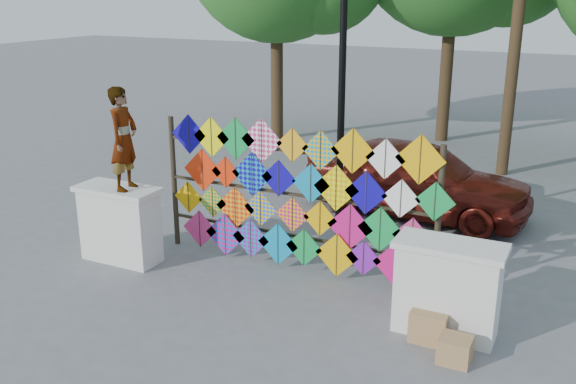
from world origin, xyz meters
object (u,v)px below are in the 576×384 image
Objects in this scene: sedan at (417,178)px; lamppost at (342,94)px; kite_rack at (296,198)px; vendor_woman at (124,139)px.

lamppost is (-0.77, -2.22, 1.93)m from sedan.
kite_rack is 1.10× the size of sedan.
lamppost reaches higher than vendor_woman.
vendor_woman is 0.37× the size of lamppost.
vendor_woman is (-2.57, -0.92, 0.88)m from kite_rack.
lamppost reaches higher than sedan.
kite_rack is 1.96m from lamppost.
kite_rack is 2.87m from vendor_woman.
kite_rack is 2.98× the size of vendor_woman.
vendor_woman is 5.83m from sedan.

